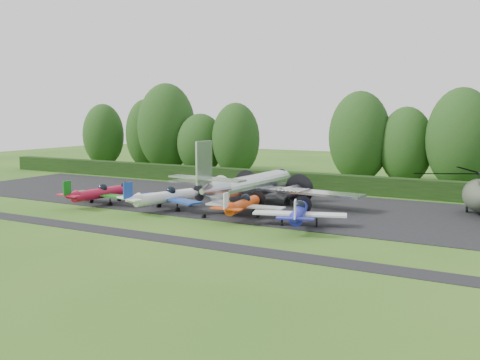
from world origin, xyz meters
The scene contains 17 objects.
ground centered at (0.00, 0.00, 0.00)m, with size 160.00×160.00×0.00m, color #285B19.
apron centered at (0.00, 10.00, 0.00)m, with size 70.00×18.00×0.01m, color black.
taxiway_verge centered at (0.00, -6.00, 0.00)m, with size 70.00×2.00×0.00m, color black.
hedgerow centered at (0.00, 21.00, 0.00)m, with size 90.00×1.60×2.00m, color black.
transport_plane centered at (1.43, 9.24, 1.89)m, with size 21.15×16.22×6.78m.
light_plane_red centered at (-11.52, 2.05, 1.16)m, with size 7.23×7.60×2.78m.
light_plane_white centered at (-4.20, 2.88, 1.25)m, with size 7.82×8.22×3.01m.
light_plane_orange centered at (3.62, 3.33, 1.11)m, with size 6.95×7.31×2.67m.
light_plane_blue centered at (9.29, 2.04, 1.17)m, with size 7.30×7.67×2.80m.
tree_0 centered at (-17.39, 29.35, 4.33)m, with size 6.84×6.84×8.68m.
tree_1 centered at (17.62, 29.95, 5.86)m, with size 7.72×7.72×11.74m.
tree_2 centered at (-11.66, 29.54, 5.09)m, with size 6.72×6.72×10.21m.
tree_3 centered at (-24.02, 30.10, 6.61)m, with size 8.77×8.77×13.23m.
tree_4 centered at (5.57, 30.86, 5.77)m, with size 7.74×7.74×11.57m.
tree_8 centered at (11.27, 31.36, 4.78)m, with size 6.51×6.51×9.59m.
tree_9 centered at (-37.20, 30.59, 5.10)m, with size 6.64×6.64×10.23m.
tree_10 centered at (-29.09, 31.53, 5.45)m, with size 6.42×6.42×10.93m.
Camera 1 is at (24.80, -35.93, 8.96)m, focal length 40.00 mm.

